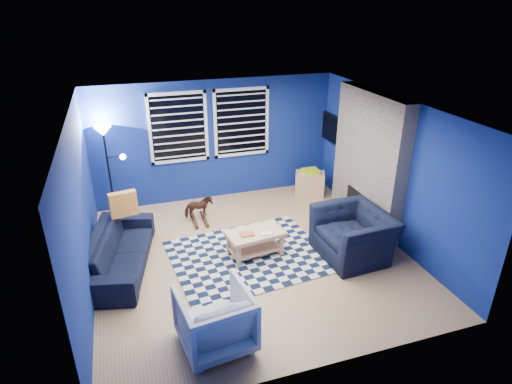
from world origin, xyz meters
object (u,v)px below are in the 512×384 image
(sofa, at_px, (119,251))
(cabinet, at_px, (310,184))
(rocking_horse, at_px, (199,208))
(tv, at_px, (334,130))
(floor_lamp, at_px, (106,144))
(armchair_bent, at_px, (215,319))
(armchair_big, at_px, (353,234))
(coffee_table, at_px, (255,238))

(sofa, bearing_deg, cabinet, -55.87)
(rocking_horse, height_order, cabinet, cabinet)
(tv, xyz_separation_m, floor_lamp, (-4.58, 0.25, 0.08))
(armchair_bent, bearing_deg, armchair_big, -161.15)
(armchair_bent, height_order, rocking_horse, armchair_bent)
(sofa, relative_size, armchair_big, 1.74)
(tv, bearing_deg, armchair_big, -108.80)
(cabinet, bearing_deg, floor_lamp, -160.32)
(sofa, distance_m, armchair_big, 3.79)
(sofa, bearing_deg, rocking_horse, -40.28)
(floor_lamp, bearing_deg, armchair_bent, -74.67)
(tv, bearing_deg, floor_lamp, 176.91)
(rocking_horse, bearing_deg, armchair_big, -136.15)
(armchair_bent, xyz_separation_m, cabinet, (2.94, 3.69, -0.13))
(tv, xyz_separation_m, armchair_bent, (-3.48, -3.76, -1.00))
(cabinet, bearing_deg, rocking_horse, -145.50)
(floor_lamp, bearing_deg, cabinet, -4.49)
(sofa, bearing_deg, armchair_bent, -140.51)
(coffee_table, distance_m, cabinet, 2.66)
(armchair_bent, relative_size, coffee_table, 0.88)
(cabinet, relative_size, floor_lamp, 0.40)
(armchair_bent, relative_size, cabinet, 1.19)
(sofa, bearing_deg, tv, -57.41)
(tv, relative_size, cabinet, 1.37)
(cabinet, bearing_deg, armchair_bent, -104.41)
(sofa, distance_m, cabinet, 4.32)
(floor_lamp, bearing_deg, tv, -3.09)
(sofa, relative_size, floor_lamp, 1.17)
(rocking_horse, height_order, coffee_table, rocking_horse)
(armchair_big, bearing_deg, cabinet, 169.39)
(cabinet, distance_m, floor_lamp, 4.23)
(rocking_horse, relative_size, coffee_table, 0.53)
(armchair_bent, xyz_separation_m, floor_lamp, (-1.10, 4.01, 1.09))
(sofa, distance_m, floor_lamp, 2.24)
(sofa, height_order, floor_lamp, floor_lamp)
(rocking_horse, bearing_deg, cabinet, -84.59)
(sofa, relative_size, cabinet, 2.89)
(rocking_horse, bearing_deg, coffee_table, -160.12)
(coffee_table, bearing_deg, sofa, 171.52)
(armchair_big, distance_m, coffee_table, 1.63)
(rocking_horse, xyz_separation_m, floor_lamp, (-1.52, 0.78, 1.19))
(rocking_horse, distance_m, cabinet, 2.57)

